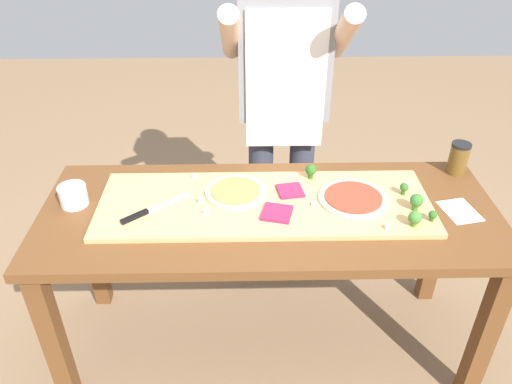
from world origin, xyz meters
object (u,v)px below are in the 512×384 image
at_px(pizza_slice_near_left, 277,213).
at_px(pizza_slice_near_right, 290,191).
at_px(cheese_crumble_a, 313,204).
at_px(flour_cup, 73,197).
at_px(cheese_crumble_b, 206,212).
at_px(cheese_crumble_e, 388,227).
at_px(sauce_jar, 458,158).
at_px(cheese_crumble_c, 407,184).
at_px(recipe_note, 460,211).
at_px(cook_center, 284,94).
at_px(broccoli_floret_back_left, 415,218).
at_px(cheese_crumble_f, 194,176).
at_px(pizza_whole_tomato_red, 353,198).
at_px(broccoli_floret_back_right, 311,170).
at_px(broccoli_floret_back_mid, 433,215).
at_px(pizza_whole_pesto_green, 236,192).
at_px(prep_table, 269,231).
at_px(broccoli_floret_center_right, 404,188).
at_px(broccoli_floret_front_mid, 416,201).
at_px(chefs_knife, 147,212).
at_px(cheese_crumble_d, 200,200).

height_order(pizza_slice_near_left, pizza_slice_near_right, same).
relative_size(cheese_crumble_a, flour_cup, 0.14).
distance_m(cheese_crumble_b, cheese_crumble_e, 0.66).
height_order(pizza_slice_near_right, sauce_jar, sauce_jar).
distance_m(pizza_slice_near_left, cheese_crumble_c, 0.57).
relative_size(cheese_crumble_a, recipe_note, 0.09).
height_order(sauce_jar, cook_center, cook_center).
distance_m(broccoli_floret_back_left, flour_cup, 1.28).
relative_size(pizza_slice_near_right, cheese_crumble_c, 6.74).
bearing_deg(cheese_crumble_f, pizza_whole_tomato_red, -15.53).
bearing_deg(pizza_whole_tomato_red, pizza_slice_near_right, 165.96).
relative_size(broccoli_floret_back_left, broccoli_floret_back_right, 0.96).
bearing_deg(broccoli_floret_back_right, cheese_crumble_a, -93.06).
height_order(broccoli_floret_back_mid, cheese_crumble_b, broccoli_floret_back_mid).
height_order(pizza_slice_near_left, cheese_crumble_e, cheese_crumble_e).
bearing_deg(flour_cup, pizza_whole_tomato_red, -1.16).
height_order(broccoli_floret_back_left, sauce_jar, sauce_jar).
xyz_separation_m(pizza_whole_pesto_green, cheese_crumble_a, (0.30, -0.09, 0.00)).
bearing_deg(broccoli_floret_back_left, pizza_slice_near_left, 170.79).
distance_m(prep_table, flour_cup, 0.77).
relative_size(broccoli_floret_center_right, cheese_crumble_f, 3.30).
height_order(cheese_crumble_a, recipe_note, cheese_crumble_a).
height_order(pizza_slice_near_right, cook_center, cook_center).
relative_size(broccoli_floret_front_mid, flour_cup, 0.64).
height_order(cheese_crumble_c, sauce_jar, sauce_jar).
distance_m(chefs_knife, cheese_crumble_f, 0.29).
bearing_deg(cheese_crumble_c, cheese_crumble_e, -117.01).
bearing_deg(pizza_slice_near_left, pizza_whole_tomato_red, 16.37).
bearing_deg(cheese_crumble_c, flour_cup, -176.73).
relative_size(pizza_whole_pesto_green, cheese_crumble_a, 16.37).
bearing_deg(chefs_knife, pizza_slice_near_right, 13.49).
bearing_deg(cheese_crumble_e, pizza_slice_near_right, 143.36).
relative_size(pizza_whole_pesto_green, cook_center, 0.14).
bearing_deg(broccoli_floret_front_mid, cheese_crumble_e, -138.26).
height_order(prep_table, broccoli_floret_center_right, broccoli_floret_center_right).
bearing_deg(broccoli_floret_back_left, cook_center, 121.65).
distance_m(pizza_whole_tomato_red, cook_center, 0.62).
distance_m(pizza_slice_near_left, cheese_crumble_e, 0.40).
relative_size(prep_table, flour_cup, 16.39).
bearing_deg(pizza_whole_pesto_green, broccoli_floret_center_right, -2.02).
xyz_separation_m(pizza_whole_tomato_red, cheese_crumble_b, (-0.57, -0.08, 0.00)).
distance_m(cheese_crumble_d, recipe_note, 0.99).
height_order(pizza_whole_tomato_red, cheese_crumble_c, pizza_whole_tomato_red).
bearing_deg(cheese_crumble_f, cheese_crumble_c, -5.13).
distance_m(pizza_slice_near_right, broccoli_floret_center_right, 0.44).
bearing_deg(broccoli_floret_back_right, broccoli_floret_back_mid, -36.50).
xyz_separation_m(broccoli_floret_back_mid, cheese_crumble_b, (-0.83, 0.06, -0.02)).
distance_m(pizza_slice_near_left, recipe_note, 0.70).
distance_m(cheese_crumble_c, cook_center, 0.68).
distance_m(broccoli_floret_back_left, cheese_crumble_c, 0.27).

